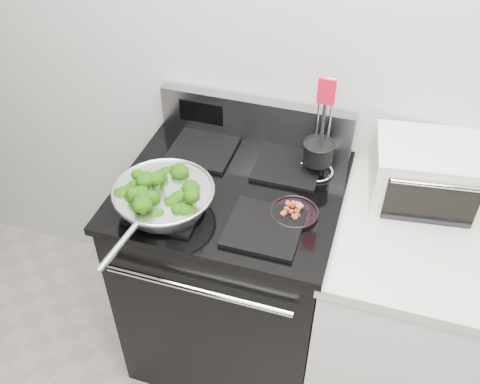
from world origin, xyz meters
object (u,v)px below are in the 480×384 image
at_px(skillet, 164,197).
at_px(utensil_holder, 318,157).
at_px(bacon_plate, 294,210).
at_px(gas_range, 232,271).
at_px(toaster_oven, 428,173).

relative_size(skillet, utensil_holder, 1.38).
bearing_deg(bacon_plate, utensil_holder, 83.59).
xyz_separation_m(gas_range, utensil_holder, (0.27, 0.17, 0.53)).
xyz_separation_m(gas_range, bacon_plate, (0.25, -0.07, 0.48)).
xyz_separation_m(utensil_holder, toaster_oven, (0.38, 0.02, 0.01)).
distance_m(utensil_holder, toaster_oven, 0.38).
xyz_separation_m(gas_range, toaster_oven, (0.66, 0.19, 0.54)).
relative_size(gas_range, bacon_plate, 6.86).
bearing_deg(utensil_holder, toaster_oven, 5.48).
relative_size(bacon_plate, toaster_oven, 0.41).
height_order(gas_range, toaster_oven, toaster_oven).
relative_size(gas_range, toaster_oven, 2.79).
bearing_deg(bacon_plate, gas_range, 163.39).
bearing_deg(bacon_plate, toaster_oven, 32.37).
bearing_deg(gas_range, utensil_holder, 31.33).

